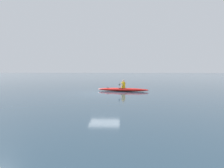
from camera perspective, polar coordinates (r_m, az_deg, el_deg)
The scene contains 3 objects.
ground_plane at distance 16.61m, azimuth -2.15°, elevation -2.63°, with size 160.00×160.00×0.00m, color #233847.
kayak at distance 18.11m, azimuth 3.09°, elevation -1.58°, with size 4.65×1.39×0.30m.
kayaker at distance 18.06m, azimuth 3.17°, elevation -0.12°, with size 0.58×2.31×0.74m.
Camera 1 is at (-1.45, 16.43, 2.02)m, focal length 32.24 mm.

